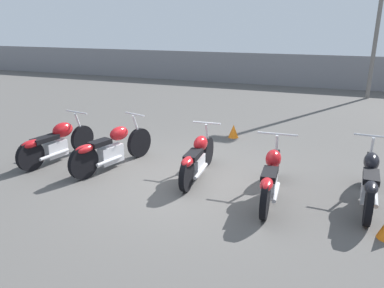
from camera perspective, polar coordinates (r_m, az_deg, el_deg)
name	(u,v)px	position (r m, az deg, el deg)	size (l,w,h in m)	color
ground_plane	(186,180)	(7.37, -0.86, -5.51)	(60.00, 60.00, 0.00)	#514F4C
fence_back	(280,70)	(18.80, 13.27, 10.93)	(40.00, 0.04, 1.52)	gray
motorcycle_slot_0	(56,142)	(8.76, -19.97, 0.27)	(0.69, 2.04, 1.00)	black
motorcycle_slot_1	(112,148)	(8.02, -12.16, -0.64)	(0.80, 2.19, 1.04)	black
motorcycle_slot_2	(197,158)	(7.35, 0.84, -2.14)	(0.60, 2.02, 0.98)	black
motorcycle_slot_3	(271,176)	(6.62, 11.96, -4.86)	(0.73, 2.20, 0.99)	black
motorcycle_slot_4	(369,181)	(6.93, 25.42, -5.06)	(0.66, 2.22, 1.03)	black
traffic_cone_near	(233,131)	(10.07, 6.34, 1.98)	(0.27, 0.27, 0.35)	orange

